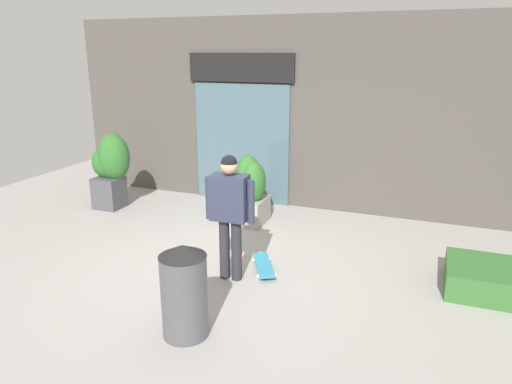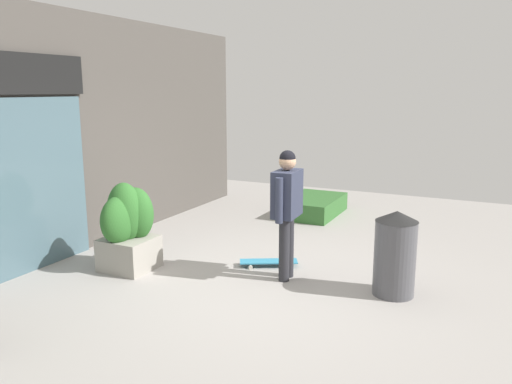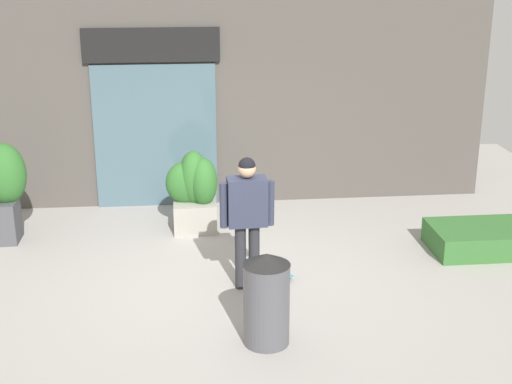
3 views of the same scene
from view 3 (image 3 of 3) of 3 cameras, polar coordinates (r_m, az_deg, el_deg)
The scene contains 8 objects.
ground_plane at distance 8.72m, azimuth -2.42°, elevation -7.14°, with size 12.00×12.00×0.00m, color #9E9993.
building_facade at distance 11.10m, azimuth -3.69°, elevation 7.53°, with size 8.58×0.31×3.36m.
skateboarder at distance 8.21m, azimuth -0.71°, elevation -1.44°, with size 0.63×0.28×1.59m.
skateboard at distance 8.93m, azimuth 1.05°, elevation -6.05°, with size 0.53×0.76×0.08m.
planter_box_left at distance 10.18m, azimuth -4.91°, elevation 0.14°, with size 0.73×0.62×1.14m.
planter_box_right at distance 10.31m, azimuth -19.67°, elevation 0.42°, with size 0.73×0.58×1.36m.
trash_bin at distance 7.23m, azimuth 0.84°, elevation -8.47°, with size 0.47×0.47×0.98m.
hedge_ledge at distance 10.02m, azimuth 17.68°, elevation -3.54°, with size 1.42×0.90×0.33m, color #33662D.
Camera 3 is at (-0.44, -7.85, 3.77)m, focal length 50.36 mm.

